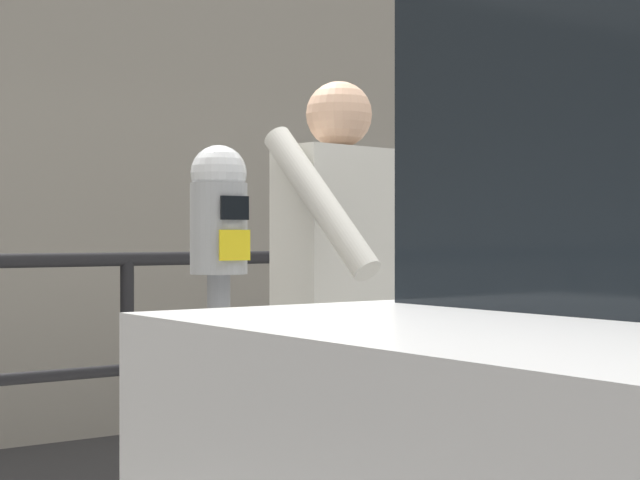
# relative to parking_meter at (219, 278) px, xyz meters

# --- Properties ---
(parking_meter) EXTENTS (0.17, 0.18, 1.45)m
(parking_meter) POSITION_rel_parking_meter_xyz_m (0.00, 0.00, 0.00)
(parking_meter) COLOR slate
(parking_meter) RESTS_ON sidewalk_curb
(pedestrian_at_meter) EXTENTS (0.62, 0.60, 1.70)m
(pedestrian_at_meter) POSITION_rel_parking_meter_xyz_m (0.56, 0.15, -0.07)
(pedestrian_at_meter) COLOR brown
(pedestrian_at_meter) RESTS_ON sidewalk_curb
(background_railing) EXTENTS (24.06, 0.06, 1.10)m
(background_railing) POSITION_rel_parking_meter_xyz_m (0.38, 1.46, -0.26)
(background_railing) COLOR black
(background_railing) RESTS_ON sidewalk_curb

